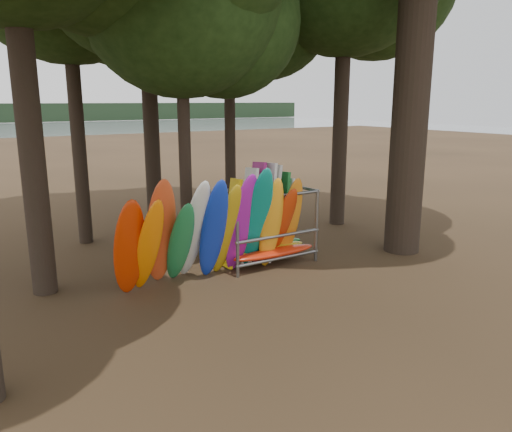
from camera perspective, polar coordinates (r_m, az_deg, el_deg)
ground at (r=13.09m, az=1.55°, el=-7.53°), size 120.00×120.00×0.00m
lake at (r=70.68m, az=-26.65°, el=7.97°), size 160.00×160.00×0.00m
kayak_row at (r=12.94m, az=-4.37°, el=-1.67°), size 5.51×1.90×3.10m
storage_rack at (r=14.40m, az=0.89°, el=-1.39°), size 2.91×1.58×2.92m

